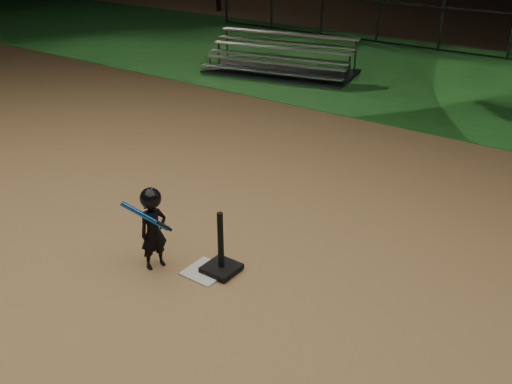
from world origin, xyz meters
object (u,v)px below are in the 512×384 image
home_plate (206,272)px  child_batter (153,226)px  bleacher_left (281,66)px  batting_tee (221,260)px

home_plate → child_batter: (-0.57, -0.24, 0.53)m
home_plate → bleacher_left: size_ratio=0.11×
child_batter → bleacher_left: child_batter is taller
child_batter → bleacher_left: 9.19m
bleacher_left → batting_tee: bearing=-72.5°
batting_tee → child_batter: child_batter is taller
bleacher_left → child_batter: bearing=-77.5°
home_plate → batting_tee: 0.24m
batting_tee → child_batter: size_ratio=0.74×
home_plate → bleacher_left: (-4.36, 8.12, 0.18)m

